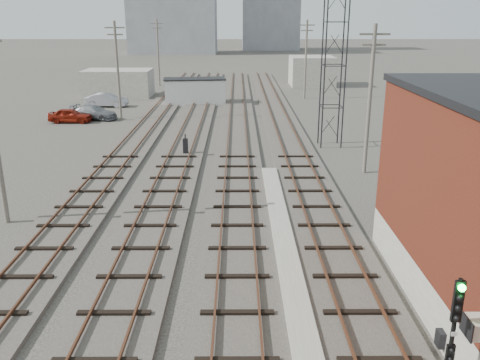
{
  "coord_description": "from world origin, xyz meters",
  "views": [
    {
      "loc": [
        -1.48,
        -2.54,
        9.42
      ],
      "look_at": [
        -1.37,
        19.72,
        2.2
      ],
      "focal_mm": 38.0,
      "sensor_mm": 36.0,
      "label": 1
    }
  ],
  "objects_px": {
    "car_silver": "(107,100)",
    "signal_mast": "(453,337)",
    "car_red": "(70,115)",
    "switch_stand": "(185,146)",
    "site_trailer": "(195,91)",
    "car_grey": "(94,112)"
  },
  "relations": [
    {
      "from": "signal_mast",
      "to": "car_silver",
      "type": "relative_size",
      "value": 0.81
    },
    {
      "from": "car_red",
      "to": "car_grey",
      "type": "height_order",
      "value": "car_red"
    },
    {
      "from": "site_trailer",
      "to": "car_grey",
      "type": "height_order",
      "value": "site_trailer"
    },
    {
      "from": "car_grey",
      "to": "signal_mast",
      "type": "bearing_deg",
      "value": -136.34
    },
    {
      "from": "switch_stand",
      "to": "site_trailer",
      "type": "height_order",
      "value": "site_trailer"
    },
    {
      "from": "site_trailer",
      "to": "car_red",
      "type": "xyz_separation_m",
      "value": [
        -10.7,
        -10.26,
        -0.78
      ]
    },
    {
      "from": "signal_mast",
      "to": "car_silver",
      "type": "distance_m",
      "value": 48.54
    },
    {
      "from": "switch_stand",
      "to": "car_silver",
      "type": "xyz_separation_m",
      "value": [
        -10.5,
        20.26,
        0.05
      ]
    },
    {
      "from": "switch_stand",
      "to": "car_red",
      "type": "bearing_deg",
      "value": 135.34
    },
    {
      "from": "signal_mast",
      "to": "site_trailer",
      "type": "bearing_deg",
      "value": 102.1
    },
    {
      "from": "car_silver",
      "to": "car_red",
      "type": "bearing_deg",
      "value": 174.91
    },
    {
      "from": "site_trailer",
      "to": "car_silver",
      "type": "xyz_separation_m",
      "value": [
        -9.43,
        -1.73,
        -0.7
      ]
    },
    {
      "from": "car_grey",
      "to": "car_red",
      "type": "bearing_deg",
      "value": 147.59
    },
    {
      "from": "car_silver",
      "to": "signal_mast",
      "type": "bearing_deg",
      "value": -153.11
    },
    {
      "from": "car_silver",
      "to": "car_grey",
      "type": "height_order",
      "value": "car_silver"
    },
    {
      "from": "car_red",
      "to": "signal_mast",
      "type": "bearing_deg",
      "value": -147.95
    },
    {
      "from": "car_red",
      "to": "switch_stand",
      "type": "bearing_deg",
      "value": -132.67
    },
    {
      "from": "car_silver",
      "to": "car_grey",
      "type": "xyz_separation_m",
      "value": [
        0.51,
        -7.0,
        -0.08
      ]
    },
    {
      "from": "signal_mast",
      "to": "switch_stand",
      "type": "height_order",
      "value": "signal_mast"
    },
    {
      "from": "switch_stand",
      "to": "car_silver",
      "type": "height_order",
      "value": "switch_stand"
    },
    {
      "from": "signal_mast",
      "to": "car_grey",
      "type": "distance_m",
      "value": 41.99
    },
    {
      "from": "signal_mast",
      "to": "car_red",
      "type": "relative_size",
      "value": 0.93
    }
  ]
}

